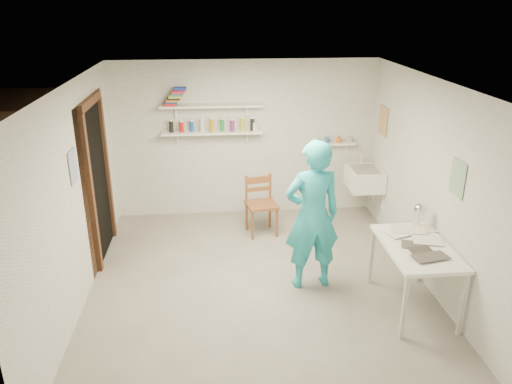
{
  "coord_description": "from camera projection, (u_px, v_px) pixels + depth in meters",
  "views": [
    {
      "loc": [
        -0.5,
        -5.15,
        3.22
      ],
      "look_at": [
        0.0,
        0.4,
        1.05
      ],
      "focal_mm": 35.0,
      "sensor_mm": 36.0,
      "label": 1
    }
  ],
  "objects": [
    {
      "name": "floor",
      "position": [
        259.0,
        286.0,
        5.99
      ],
      "size": [
        4.0,
        4.5,
        0.02
      ],
      "primitive_type": "cube",
      "color": "slate",
      "rests_on": "ground"
    },
    {
      "name": "ceiling",
      "position": [
        259.0,
        83.0,
        5.11
      ],
      "size": [
        4.0,
        4.5,
        0.02
      ],
      "primitive_type": "cube",
      "color": "silver",
      "rests_on": "wall_back"
    },
    {
      "name": "wall_back",
      "position": [
        245.0,
        139.0,
        7.65
      ],
      "size": [
        4.0,
        0.02,
        2.4
      ],
      "primitive_type": "cube",
      "color": "silver",
      "rests_on": "ground"
    },
    {
      "name": "wall_front",
      "position": [
        290.0,
        310.0,
        3.46
      ],
      "size": [
        4.0,
        0.02,
        2.4
      ],
      "primitive_type": "cube",
      "color": "silver",
      "rests_on": "ground"
    },
    {
      "name": "wall_left",
      "position": [
        74.0,
        199.0,
        5.38
      ],
      "size": [
        0.02,
        4.5,
        2.4
      ],
      "primitive_type": "cube",
      "color": "silver",
      "rests_on": "ground"
    },
    {
      "name": "wall_right",
      "position": [
        433.0,
        187.0,
        5.72
      ],
      "size": [
        0.02,
        4.5,
        2.4
      ],
      "primitive_type": "cube",
      "color": "silver",
      "rests_on": "ground"
    },
    {
      "name": "doorway_recess",
      "position": [
        98.0,
        182.0,
        6.43
      ],
      "size": [
        0.02,
        0.9,
        2.0
      ],
      "primitive_type": "cube",
      "color": "black",
      "rests_on": "wall_left"
    },
    {
      "name": "corridor_box",
      "position": [
        41.0,
        180.0,
        6.36
      ],
      "size": [
        1.4,
        1.5,
        2.1
      ],
      "primitive_type": "cube",
      "color": "brown",
      "rests_on": "ground"
    },
    {
      "name": "door_lintel",
      "position": [
        90.0,
        101.0,
        6.05
      ],
      "size": [
        0.06,
        1.05,
        0.1
      ],
      "primitive_type": "cube",
      "color": "brown",
      "rests_on": "wall_left"
    },
    {
      "name": "door_jamb_near",
      "position": [
        91.0,
        197.0,
        5.97
      ],
      "size": [
        0.06,
        0.1,
        2.0
      ],
      "primitive_type": "cube",
      "color": "brown",
      "rests_on": "ground"
    },
    {
      "name": "door_jamb_far",
      "position": [
        107.0,
        170.0,
        6.9
      ],
      "size": [
        0.06,
        0.1,
        2.0
      ],
      "primitive_type": "cube",
      "color": "brown",
      "rests_on": "ground"
    },
    {
      "name": "shelf_lower",
      "position": [
        212.0,
        132.0,
        7.43
      ],
      "size": [
        1.5,
        0.22,
        0.03
      ],
      "primitive_type": "cube",
      "color": "white",
      "rests_on": "wall_back"
    },
    {
      "name": "shelf_upper",
      "position": [
        211.0,
        106.0,
        7.29
      ],
      "size": [
        1.5,
        0.22,
        0.03
      ],
      "primitive_type": "cube",
      "color": "white",
      "rests_on": "wall_back"
    },
    {
      "name": "ledge_shelf",
      "position": [
        333.0,
        144.0,
        7.71
      ],
      "size": [
        0.7,
        0.14,
        0.03
      ],
      "primitive_type": "cube",
      "color": "white",
      "rests_on": "wall_back"
    },
    {
      "name": "poster_left",
      "position": [
        73.0,
        166.0,
        5.31
      ],
      "size": [
        0.01,
        0.28,
        0.36
      ],
      "primitive_type": "cube",
      "color": "#334C7F",
      "rests_on": "wall_left"
    },
    {
      "name": "poster_right_a",
      "position": [
        383.0,
        121.0,
        7.26
      ],
      "size": [
        0.01,
        0.34,
        0.42
      ],
      "primitive_type": "cube",
      "color": "#995933",
      "rests_on": "wall_right"
    },
    {
      "name": "poster_right_b",
      "position": [
        458.0,
        178.0,
        5.1
      ],
      "size": [
        0.01,
        0.3,
        0.38
      ],
      "primitive_type": "cube",
      "color": "#3F724C",
      "rests_on": "wall_right"
    },
    {
      "name": "belfast_sink",
      "position": [
        365.0,
        179.0,
        7.46
      ],
      "size": [
        0.48,
        0.6,
        0.3
      ],
      "primitive_type": "cube",
      "color": "white",
      "rests_on": "wall_right"
    },
    {
      "name": "man",
      "position": [
        312.0,
        216.0,
        5.69
      ],
      "size": [
        0.7,
        0.51,
        1.8
      ],
      "primitive_type": "imported",
      "rotation": [
        0.0,
        0.0,
        3.26
      ],
      "color": "#25ACBD",
      "rests_on": "ground"
    },
    {
      "name": "wall_clock",
      "position": [
        312.0,
        184.0,
        5.79
      ],
      "size": [
        0.33,
        0.07,
        0.32
      ],
      "primitive_type": "cylinder",
      "rotation": [
        1.57,
        0.0,
        0.12
      ],
      "color": "beige",
      "rests_on": "man"
    },
    {
      "name": "wooden_chair",
      "position": [
        262.0,
        205.0,
        7.16
      ],
      "size": [
        0.48,
        0.47,
        0.9
      ],
      "primitive_type": "cube",
      "rotation": [
        0.0,
        0.0,
        0.18
      ],
      "color": "brown",
      "rests_on": "ground"
    },
    {
      "name": "work_table",
      "position": [
        414.0,
        277.0,
        5.44
      ],
      "size": [
        0.69,
        1.14,
        0.76
      ],
      "primitive_type": "cube",
      "color": "white",
      "rests_on": "ground"
    },
    {
      "name": "desk_lamp",
      "position": [
        420.0,
        209.0,
        5.66
      ],
      "size": [
        0.14,
        0.14,
        0.14
      ],
      "primitive_type": "sphere",
      "color": "silver",
      "rests_on": "work_table"
    },
    {
      "name": "spray_cans",
      "position": [
        212.0,
        126.0,
        7.4
      ],
      "size": [
        1.31,
        0.06,
        0.17
      ],
      "color": "black",
      "rests_on": "shelf_lower"
    },
    {
      "name": "book_stack",
      "position": [
        175.0,
        97.0,
        7.19
      ],
      "size": [
        0.34,
        0.14,
        0.25
      ],
      "color": "red",
      "rests_on": "shelf_upper"
    },
    {
      "name": "ledge_pots",
      "position": [
        333.0,
        140.0,
        7.69
      ],
      "size": [
        0.48,
        0.07,
        0.09
      ],
      "color": "silver",
      "rests_on": "ledge_shelf"
    },
    {
      "name": "papers",
      "position": [
        418.0,
        244.0,
        5.3
      ],
      "size": [
        0.3,
        0.22,
        0.03
      ],
      "color": "silver",
      "rests_on": "work_table"
    }
  ]
}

